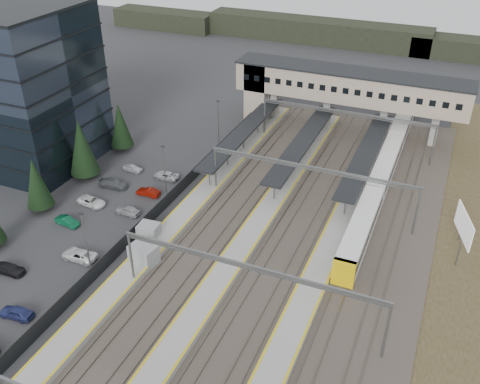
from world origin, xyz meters
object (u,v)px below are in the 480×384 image
at_px(relay_cabin_near, 144,255).
at_px(footbridge, 333,87).
at_px(office_building, 8,85).
at_px(train, 385,168).
at_px(relay_cabin_far, 149,232).
at_px(billboard, 464,227).

distance_m(relay_cabin_near, footbridge, 48.10).
bearing_deg(relay_cabin_near, office_building, 153.62).
xyz_separation_m(footbridge, train, (12.30, -14.65, -6.07)).
distance_m(relay_cabin_far, footbridge, 44.44).
height_order(relay_cabin_far, footbridge, footbridge).
distance_m(footbridge, billboard, 38.22).
distance_m(office_building, billboard, 68.14).
bearing_deg(footbridge, billboard, -50.97).
relative_size(office_building, billboard, 3.86).
xyz_separation_m(office_building, footbridge, (43.70, 30.00, -4.26)).
xyz_separation_m(office_building, relay_cabin_near, (33.22, -16.47, -10.88)).
bearing_deg(footbridge, relay_cabin_near, -102.72).
distance_m(relay_cabin_far, billboard, 38.57).
height_order(footbridge, billboard, footbridge).
bearing_deg(relay_cabin_near, footbridge, 77.28).
bearing_deg(footbridge, train, -49.99).
xyz_separation_m(office_building, relay_cabin_far, (31.28, -12.13, -11.02)).
bearing_deg(relay_cabin_far, relay_cabin_near, -65.96).
xyz_separation_m(relay_cabin_near, footbridge, (10.49, 46.47, 6.62)).
bearing_deg(office_building, billboard, 0.41).
bearing_deg(train, relay_cabin_far, -131.97).
bearing_deg(billboard, relay_cabin_far, -160.86).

